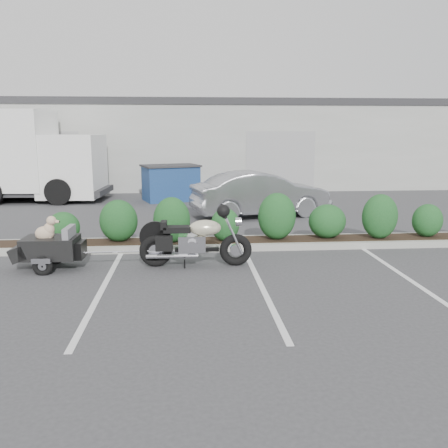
{
  "coord_description": "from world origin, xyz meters",
  "views": [
    {
      "loc": [
        -0.05,
        -8.37,
        2.62
      ],
      "look_at": [
        0.69,
        1.09,
        0.75
      ],
      "focal_mm": 38.0,
      "sensor_mm": 36.0,
      "label": 1
    }
  ],
  "objects": [
    {
      "name": "planter_kerb",
      "position": [
        1.0,
        2.2,
        0.07
      ],
      "size": [
        12.0,
        1.0,
        0.15
      ],
      "primitive_type": "cube",
      "color": "#9E9E93",
      "rests_on": "ground"
    },
    {
      "name": "dumpster",
      "position": [
        -0.67,
        9.72,
        0.69
      ],
      "size": [
        2.4,
        1.99,
        1.36
      ],
      "rotation": [
        0.0,
        0.0,
        0.32
      ],
      "color": "navy",
      "rests_on": "ground"
    },
    {
      "name": "motorcycle",
      "position": [
        0.1,
        0.65,
        0.51
      ],
      "size": [
        2.22,
        0.75,
        1.27
      ],
      "rotation": [
        0.0,
        0.0,
        -0.03
      ],
      "color": "black",
      "rests_on": "ground"
    },
    {
      "name": "pet_trailer",
      "position": [
        -2.68,
        0.67,
        0.44
      ],
      "size": [
        1.76,
        0.98,
        1.05
      ],
      "rotation": [
        0.0,
        0.0,
        -0.03
      ],
      "color": "black",
      "rests_on": "ground"
    },
    {
      "name": "building",
      "position": [
        0.0,
        17.0,
        2.0
      ],
      "size": [
        26.0,
        10.0,
        4.0
      ],
      "primitive_type": "cube",
      "color": "#9EA099",
      "rests_on": "ground"
    },
    {
      "name": "delivery_truck",
      "position": [
        -6.82,
        10.19,
        1.62
      ],
      "size": [
        7.51,
        2.97,
        3.37
      ],
      "rotation": [
        0.0,
        0.0,
        -0.06
      ],
      "color": "white",
      "rests_on": "ground"
    },
    {
      "name": "ground",
      "position": [
        0.0,
        0.0,
        0.0
      ],
      "size": [
        90.0,
        90.0,
        0.0
      ],
      "primitive_type": "plane",
      "color": "#38383A",
      "rests_on": "ground"
    },
    {
      "name": "sedan",
      "position": [
        2.23,
        6.05,
        0.7
      ],
      "size": [
        4.47,
        2.47,
        1.4
      ],
      "primitive_type": "imported",
      "rotation": [
        0.0,
        0.0,
        1.82
      ],
      "color": "#9D9EA4",
      "rests_on": "ground"
    }
  ]
}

